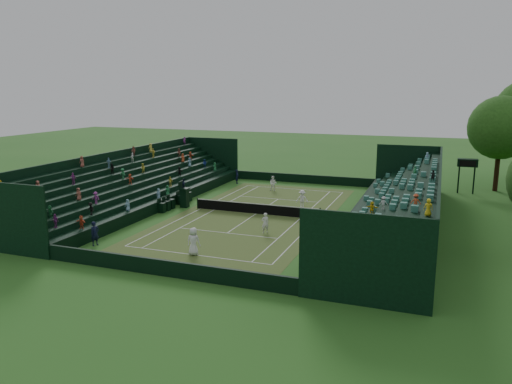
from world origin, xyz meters
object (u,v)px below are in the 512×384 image
umpire_chair (184,195)px  player_far_west (273,183)px  player_near_west (193,241)px  tennis_net (256,208)px  player_far_east (302,199)px  player_near_east (265,223)px

umpire_chair → player_far_west: bearing=62.1°
player_near_west → player_far_west: 22.21m
player_far_west → tennis_net: bearing=-81.1°
umpire_chair → player_far_east: size_ratio=1.58×
player_near_east → player_far_east: player_far_east is taller
player_near_west → player_far_east: size_ratio=1.10×
tennis_net → player_far_east: 4.78m
player_far_east → umpire_chair: bearing=-172.8°
player_far_west → player_far_east: (5.10, -6.79, 0.05)m
player_near_west → player_far_east: bearing=-104.4°
tennis_net → umpire_chair: umpire_chair is taller
umpire_chair → player_far_east: bearing=17.7°
player_far_west → player_far_east: size_ratio=0.94×
player_near_east → umpire_chair: bearing=-66.9°
umpire_chair → player_near_east: (9.92, -5.38, -0.37)m
tennis_net → player_near_west: (-0.03, -11.88, 0.42)m
player_near_east → player_far_east: bearing=-132.1°
umpire_chair → player_far_west: (5.38, 10.15, -0.35)m
tennis_net → player_near_west: bearing=-90.2°
player_near_east → player_far_east: (0.56, 8.73, 0.07)m
player_near_west → player_near_east: bearing=-114.8°
player_near_east → player_far_west: size_ratio=0.98×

